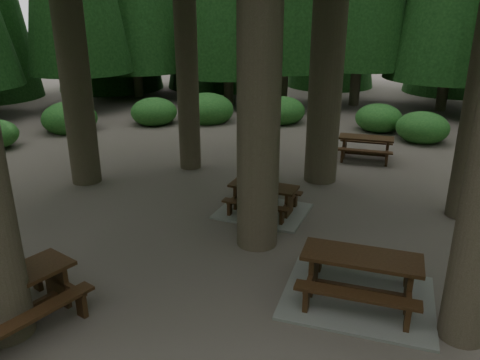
# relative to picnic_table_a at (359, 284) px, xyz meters

# --- Properties ---
(ground) EXTENTS (80.00, 80.00, 0.00)m
(ground) POSITION_rel_picnic_table_a_xyz_m (-2.61, 1.67, -0.29)
(ground) COLOR #554B45
(ground) RESTS_ON ground
(picnic_table_a) EXTENTS (2.87, 2.55, 0.83)m
(picnic_table_a) POSITION_rel_picnic_table_a_xyz_m (0.00, 0.00, 0.00)
(picnic_table_a) COLOR gray
(picnic_table_a) RESTS_ON ground
(picnic_table_c) EXTENTS (2.46, 2.23, 0.69)m
(picnic_table_c) POSITION_rel_picnic_table_a_xyz_m (-1.74, 3.44, -0.07)
(picnic_table_c) COLOR gray
(picnic_table_c) RESTS_ON ground
(picnic_table_d) EXTENTS (1.94, 1.69, 0.73)m
(picnic_table_d) POSITION_rel_picnic_table_a_xyz_m (1.39, 7.96, 0.20)
(picnic_table_d) COLOR #311C0E
(picnic_table_d) RESTS_ON ground
(picnic_table_e) EXTENTS (2.30, 2.42, 0.82)m
(picnic_table_e) POSITION_rel_picnic_table_a_xyz_m (-5.39, -1.16, 0.25)
(picnic_table_e) COLOR #311C0E
(picnic_table_e) RESTS_ON ground
(shrub_ring) EXTENTS (23.86, 24.64, 1.49)m
(shrub_ring) POSITION_rel_picnic_table_a_xyz_m (-1.90, 2.42, 0.11)
(shrub_ring) COLOR #216223
(shrub_ring) RESTS_ON ground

